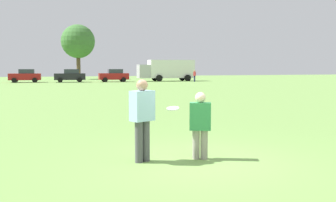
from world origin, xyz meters
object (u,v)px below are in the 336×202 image
Objects in this scene: parked_car_far_right at (114,75)px; box_truck at (167,69)px; parked_car_near_right at (70,76)px; parked_car_mid_right at (25,76)px; player_thrower at (142,116)px; frisbee at (173,108)px; bystander_sideline_watcher at (195,75)px; player_defender at (200,122)px.

box_truck reaches higher than parked_car_far_right.
box_truck is (14.30, -0.20, 0.83)m from parked_car_near_right.
parked_car_mid_right and parked_car_far_right have the same top height.
player_thrower is 0.41× the size of parked_car_far_right.
parked_car_mid_right is at bearing 171.02° from parked_car_far_right.
parked_car_near_right reaches higher than frisbee.
bystander_sideline_watcher is at bearing -13.07° from parked_car_mid_right.
frisbee is at bearing -114.41° from bystander_sideline_watcher.
parked_car_far_right reaches higher than player_defender.
frisbee is 47.78m from bystander_sideline_watcher.
box_truck reaches higher than bystander_sideline_watcher.
frisbee is 0.06× the size of parked_car_mid_right.
parked_car_mid_right is 12.08m from parked_car_far_right.
player_defender is 5.37× the size of frisbee.
box_truck reaches higher than parked_car_mid_right.
frisbee is 50.28m from box_truck.
player_defender is 0.17× the size of box_truck.
parked_car_near_right is at bearing 86.88° from frisbee.
player_thrower is 1.06× the size of bystander_sideline_watcher.
parked_car_mid_right reaches higher than bystander_sideline_watcher.
parked_car_far_right is (9.33, 46.91, -0.08)m from player_thrower.
parked_car_near_right is (5.86, -1.30, 0.00)m from parked_car_mid_right.
parked_car_far_right is at bearing 78.75° from player_thrower.
parked_car_near_right is at bearing 87.60° from player_defender.
player_thrower is 0.20× the size of box_truck.
parked_car_near_right is at bearing 179.18° from box_truck.
player_thrower is 0.41× the size of parked_car_mid_right.
bystander_sideline_watcher reaches higher than frisbee.
player_defender is at bearing -85.49° from parked_car_mid_right.
parked_car_mid_right and parked_car_near_right have the same top height.
parked_car_near_right reaches higher than bystander_sideline_watcher.
parked_car_mid_right is at bearing 166.93° from bystander_sideline_watcher.
player_thrower reaches higher than player_defender.
player_thrower is 0.69m from frisbee.
box_truck is at bearing 70.37° from frisbee.
box_truck is at bearing 71.05° from player_defender.
parked_car_far_right is 0.50× the size of box_truck.
player_defender is 0.34× the size of parked_car_mid_right.
bystander_sideline_watcher is (19.15, 43.64, 0.12)m from player_defender.
box_truck is 4.85m from bystander_sideline_watcher.
parked_car_far_right is (8.66, 46.97, -0.21)m from frisbee.
parked_car_mid_right is 6.00m from parked_car_near_right.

